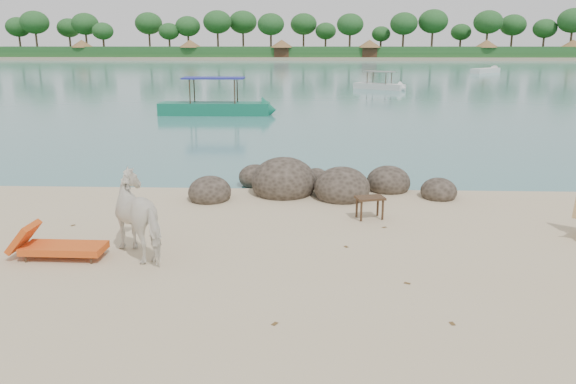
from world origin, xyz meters
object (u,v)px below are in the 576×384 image
at_px(boulders, 311,185).
at_px(cow, 143,216).
at_px(side_table, 370,209).
at_px(lounge_chair, 64,245).
at_px(boat_near, 214,84).

bearing_deg(boulders, cow, -124.34).
xyz_separation_m(cow, side_table, (4.09, 2.18, -0.47)).
distance_m(side_table, lounge_chair, 5.93).
height_order(lounge_chair, boat_near, boat_near).
bearing_deg(cow, side_table, 163.99).
bearing_deg(boat_near, side_table, -72.05).
bearing_deg(boulders, lounge_chair, -133.10).
relative_size(lounge_chair, boat_near, 0.26).
distance_m(boulders, cow, 5.12).
xyz_separation_m(boulders, cow, (-2.87, -4.21, 0.48)).
xyz_separation_m(cow, lounge_chair, (-1.31, -0.27, -0.45)).
relative_size(cow, boat_near, 0.26).
height_order(side_table, boat_near, boat_near).
distance_m(side_table, boat_near, 19.49).
bearing_deg(boat_near, boulders, -73.68).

